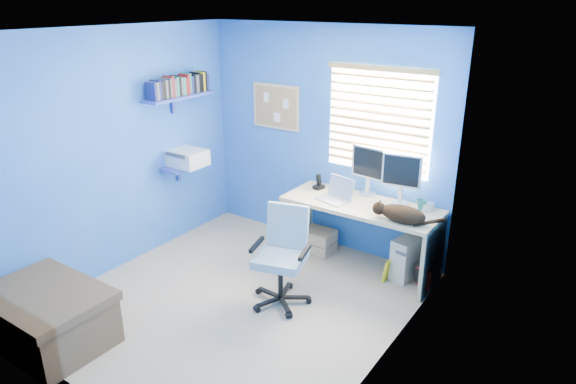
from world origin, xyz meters
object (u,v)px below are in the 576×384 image
Objects in this scene: desk at (360,236)px; cat at (403,214)px; laptop at (334,191)px; tower_pc at (409,257)px; office_chair at (282,268)px.

cat is at bearing -20.06° from desk.
desk is 3.66× the size of cat.
laptop reaches higher than desk.
office_chair reaches higher than tower_pc.
cat is (0.53, -0.19, 0.45)m from desk.
office_chair is (-0.31, -1.00, -0.02)m from desk.
desk is 3.64× the size of tower_pc.
office_chair is (-0.84, -0.81, -0.47)m from cat.
tower_pc is at bearing 26.75° from laptop.
cat reaches higher than tower_pc.
tower_pc is at bearing 53.45° from office_chair.
office_chair is at bearing -143.16° from cat.
desk is 4.96× the size of laptop.
desk is 0.72m from cat.
office_chair is (-0.83, -1.12, 0.12)m from tower_pc.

